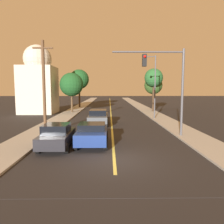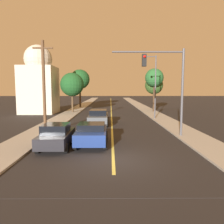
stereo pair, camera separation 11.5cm
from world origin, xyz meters
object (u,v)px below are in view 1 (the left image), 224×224
at_px(car_outer_lane_front, 57,136).
at_px(tree_left_far, 79,79).
at_px(car_near_lane_second, 98,117).
at_px(tree_right_near, 153,85).
at_px(utility_pole_left, 44,85).
at_px(tree_left_near, 72,85).
at_px(traffic_signal_mast, 167,77).
at_px(car_near_lane_front, 92,133).
at_px(streetlamp_right, 153,79).
at_px(domed_building_left, 38,81).
at_px(tree_right_far, 154,78).

relative_size(car_outer_lane_front, tree_left_far, 0.53).
relative_size(car_near_lane_second, tree_right_near, 0.86).
bearing_deg(utility_pole_left, car_outer_lane_front, -65.28).
bearing_deg(tree_left_near, tree_right_near, 11.07).
distance_m(traffic_signal_mast, tree_right_near, 19.50).
bearing_deg(car_near_lane_front, utility_pole_left, 138.51).
distance_m(car_near_lane_second, tree_right_near, 16.31).
relative_size(car_near_lane_second, streetlamp_right, 0.65).
xyz_separation_m(streetlamp_right, utility_pole_left, (-10.38, -8.47, -0.89)).
height_order(car_near_lane_second, car_outer_lane_front, car_near_lane_second).
relative_size(car_near_lane_front, domed_building_left, 0.39).
xyz_separation_m(car_outer_lane_front, tree_right_far, (10.19, 20.81, 4.57)).
height_order(utility_pole_left, tree_right_far, utility_pole_left).
height_order(car_near_lane_second, domed_building_left, domed_building_left).
bearing_deg(tree_left_near, streetlamp_right, -33.19).
relative_size(streetlamp_right, tree_left_near, 1.25).
bearing_deg(car_near_lane_front, tree_right_near, 69.01).
xyz_separation_m(tree_left_far, tree_right_far, (12.72, -8.43, -0.13)).
bearing_deg(car_near_lane_second, streetlamp_right, 32.48).
relative_size(streetlamp_right, domed_building_left, 0.74).
distance_m(car_near_lane_second, tree_left_near, 12.48).
bearing_deg(utility_pole_left, tree_left_far, 91.28).
bearing_deg(tree_left_near, utility_pole_left, -88.35).
bearing_deg(streetlamp_right, car_outer_lane_front, -123.45).
height_order(car_outer_lane_front, streetlamp_right, streetlamp_right).
distance_m(car_outer_lane_front, tree_left_near, 20.29).
distance_m(car_near_lane_second, traffic_signal_mast, 8.69).
distance_m(car_near_lane_second, car_outer_lane_front, 9.01).
bearing_deg(tree_right_near, tree_left_far, 152.11).
relative_size(car_near_lane_front, utility_pole_left, 0.53).
bearing_deg(domed_building_left, streetlamp_right, -23.74).
relative_size(car_outer_lane_front, utility_pole_left, 0.52).
height_order(tree_left_near, tree_left_far, tree_left_far).
bearing_deg(tree_right_near, car_near_lane_second, -121.49).
distance_m(car_near_lane_second, utility_pole_left, 6.85).
relative_size(streetlamp_right, tree_right_far, 1.12).
relative_size(tree_right_near, tree_right_far, 0.83).
relative_size(utility_pole_left, tree_right_far, 1.10).
relative_size(car_outer_lane_front, traffic_signal_mast, 0.59).
xyz_separation_m(tree_right_near, tree_right_far, (-0.28, -1.55, 1.12)).
distance_m(streetlamp_right, utility_pole_left, 13.43).
bearing_deg(tree_right_near, streetlamp_right, -102.09).
height_order(car_near_lane_front, tree_right_far, tree_right_far).
height_order(tree_left_near, tree_right_far, tree_right_far).
relative_size(traffic_signal_mast, tree_right_far, 0.98).
xyz_separation_m(tree_right_far, domed_building_left, (-17.55, -1.13, -0.55)).
relative_size(utility_pole_left, tree_right_near, 1.32).
bearing_deg(tree_left_far, streetlamp_right, -56.44).
distance_m(streetlamp_right, tree_right_near, 9.85).
relative_size(car_outer_lane_front, tree_right_far, 0.57).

